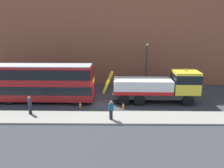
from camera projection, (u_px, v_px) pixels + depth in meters
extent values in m
plane|color=#38383D|center=(103.00, 103.00, 24.44)|extent=(120.00, 120.00, 0.00)
cube|color=gray|center=(101.00, 118.00, 20.37)|extent=(60.00, 2.80, 0.15)
cube|color=#935138|center=(106.00, 25.00, 30.22)|extent=(60.00, 1.20, 16.00)
cube|color=#2D2D2D|center=(154.00, 94.00, 24.43)|extent=(9.04, 2.36, 0.55)
cube|color=yellow|center=(185.00, 82.00, 23.97)|extent=(2.64, 2.64, 2.30)
cube|color=black|center=(186.00, 78.00, 23.85)|extent=(2.67, 2.67, 0.90)
cube|color=silver|center=(143.00, 86.00, 24.21)|extent=(6.14, 2.70, 1.40)
cube|color=red|center=(142.00, 90.00, 24.34)|extent=(6.14, 2.76, 0.36)
cylinder|color=#B79914|center=(108.00, 83.00, 24.23)|extent=(1.24, 0.30, 2.52)
sphere|color=orange|center=(186.00, 70.00, 23.64)|extent=(0.24, 0.24, 0.24)
cylinder|color=black|center=(182.00, 94.00, 25.48)|extent=(1.17, 0.36, 1.16)
cylinder|color=black|center=(188.00, 100.00, 23.33)|extent=(1.17, 0.36, 1.16)
cylinder|color=black|center=(138.00, 94.00, 25.61)|extent=(1.17, 0.36, 1.16)
cylinder|color=black|center=(139.00, 100.00, 23.47)|extent=(1.17, 0.36, 1.16)
cylinder|color=black|center=(123.00, 93.00, 25.66)|extent=(1.17, 0.36, 1.16)
cylinder|color=black|center=(124.00, 100.00, 23.51)|extent=(1.17, 0.36, 1.16)
cube|color=#AD1E1E|center=(43.00, 90.00, 24.44)|extent=(11.04, 2.69, 1.90)
cube|color=#AD1E1E|center=(41.00, 74.00, 23.98)|extent=(10.82, 2.58, 1.70)
cube|color=black|center=(43.00, 88.00, 24.38)|extent=(10.93, 2.73, 0.90)
cube|color=black|center=(41.00, 73.00, 23.95)|extent=(10.71, 2.73, 1.00)
cube|color=#B2B2B2|center=(41.00, 65.00, 23.74)|extent=(10.60, 2.48, 0.12)
cube|color=yellow|center=(94.00, 79.00, 23.97)|extent=(0.09, 1.50, 0.44)
cylinder|color=black|center=(81.00, 94.00, 25.58)|extent=(1.04, 0.32, 1.04)
cylinder|color=black|center=(77.00, 101.00, 23.49)|extent=(1.04, 0.32, 1.04)
cylinder|color=black|center=(18.00, 94.00, 25.78)|extent=(1.04, 0.32, 1.04)
cylinder|color=black|center=(9.00, 100.00, 23.69)|extent=(1.04, 0.32, 1.04)
cylinder|color=#232333|center=(30.00, 110.00, 20.88)|extent=(0.41, 0.41, 0.85)
cube|color=#2D3347|center=(30.00, 102.00, 20.69)|extent=(0.43, 0.48, 0.62)
sphere|color=tan|center=(29.00, 98.00, 20.58)|extent=(0.24, 0.24, 0.24)
cylinder|color=#232333|center=(111.00, 115.00, 19.70)|extent=(0.35, 0.35, 0.85)
cube|color=#1E6084|center=(111.00, 107.00, 19.51)|extent=(0.44, 0.33, 0.62)
sphere|color=tan|center=(111.00, 102.00, 19.40)|extent=(0.24, 0.24, 0.24)
cone|color=orange|center=(80.00, 105.00, 22.74)|extent=(0.32, 0.32, 0.72)
cylinder|color=white|center=(80.00, 104.00, 22.73)|extent=(0.21, 0.21, 0.10)
cube|color=black|center=(80.00, 108.00, 22.83)|extent=(0.36, 0.36, 0.04)
cone|color=orange|center=(123.00, 105.00, 22.61)|extent=(0.32, 0.32, 0.72)
cylinder|color=white|center=(123.00, 105.00, 22.60)|extent=(0.21, 0.21, 0.10)
cube|color=black|center=(123.00, 108.00, 22.70)|extent=(0.36, 0.36, 0.04)
cylinder|color=#38383D|center=(146.00, 67.00, 29.39)|extent=(0.16, 0.16, 5.50)
sphere|color=#EAE5C6|center=(147.00, 45.00, 28.64)|extent=(0.36, 0.36, 0.36)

